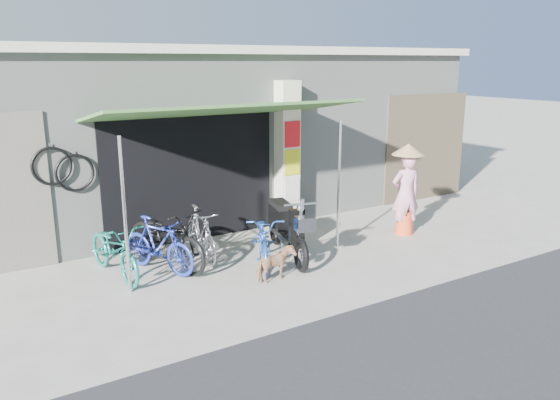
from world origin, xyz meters
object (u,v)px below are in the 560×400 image
bike_blue (158,245)px  bike_black (167,237)px  bike_teal (114,250)px  street_dog (275,264)px  bike_navy (264,239)px  moped (286,228)px  bike_silver (201,233)px  nun (406,190)px

bike_blue → bike_black: 0.26m
bike_teal → street_dog: 2.58m
bike_navy → street_dog: (-0.22, -0.74, -0.18)m
bike_blue → moped: moped is taller
bike_teal → bike_black: bike_black is taller
street_dog → bike_silver: bearing=10.6°
bike_blue → bike_black: (0.20, 0.15, 0.05)m
street_dog → nun: nun is taller
bike_teal → bike_silver: 1.52m
bike_silver → moped: bearing=-23.0°
bike_black → nun: 4.76m
bike_teal → bike_navy: size_ratio=1.01×
bike_black → street_dog: bike_black is taller
moped → bike_navy: bearing=-152.7°
bike_teal → street_dog: bike_teal is taller
bike_navy → moped: (0.53, 0.12, 0.07)m
bike_teal → nun: bearing=-15.6°
bike_blue → bike_silver: bearing=-11.3°
bike_silver → bike_black: bearing=-168.5°
bike_blue → bike_navy: size_ratio=0.88×
street_dog → nun: 3.60m
moped → nun: (2.72, -0.12, 0.37)m
bike_silver → moped: moped is taller
bike_navy → nun: 3.27m
bike_teal → bike_navy: 2.44m
street_dog → bike_navy: bearing=-26.2°
bike_blue → bike_navy: bike_blue is taller
nun → bike_black: bearing=5.3°
bike_blue → nun: (4.88, -0.61, 0.44)m
bike_teal → bike_navy: bike_teal is taller
bike_silver → moped: (1.32, -0.71, 0.07)m
bike_black → street_dog: (1.21, -1.50, -0.24)m
bike_black → nun: (4.68, -0.76, 0.38)m
bike_navy → street_dog: size_ratio=2.64×
bike_silver → nun: size_ratio=0.84×
moped → bike_blue: bearing=-178.4°
bike_blue → moped: bearing=-38.5°
bike_black → nun: nun is taller
bike_silver → street_dog: (0.57, -1.57, -0.18)m
bike_blue → bike_silver: bike_blue is taller
street_dog → bike_teal: bearing=44.9°
bike_navy → moped: moped is taller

